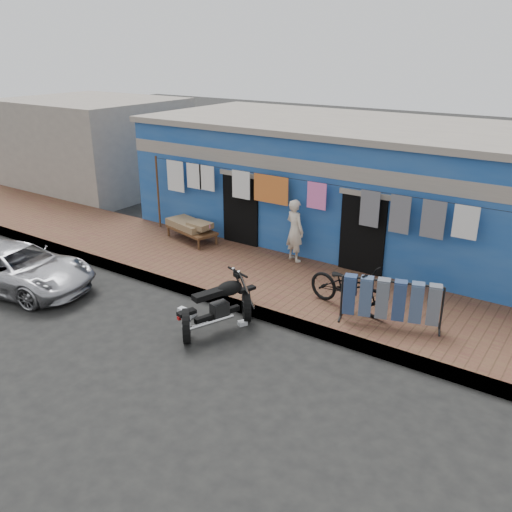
{
  "coord_description": "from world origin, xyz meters",
  "views": [
    {
      "loc": [
        6.0,
        -6.7,
        5.29
      ],
      "look_at": [
        0.0,
        2.0,
        1.15
      ],
      "focal_mm": 38.0,
      "sensor_mm": 36.0,
      "label": 1
    }
  ],
  "objects_px": {
    "jeans_rack": "(391,302)",
    "motorcycle": "(217,304)",
    "car": "(17,267)",
    "bicycle": "(349,282)",
    "seated_person": "(295,230)",
    "charpoy": "(192,230)"
  },
  "relations": [
    {
      "from": "seated_person",
      "to": "charpoy",
      "type": "bearing_deg",
      "value": 27.15
    },
    {
      "from": "jeans_rack",
      "to": "motorcycle",
      "type": "bearing_deg",
      "value": -148.57
    },
    {
      "from": "seated_person",
      "to": "charpoy",
      "type": "distance_m",
      "value": 3.15
    },
    {
      "from": "seated_person",
      "to": "charpoy",
      "type": "xyz_separation_m",
      "value": [
        -3.09,
        -0.31,
        -0.51
      ]
    },
    {
      "from": "motorcycle",
      "to": "jeans_rack",
      "type": "relative_size",
      "value": 0.94
    },
    {
      "from": "car",
      "to": "jeans_rack",
      "type": "xyz_separation_m",
      "value": [
        7.85,
        2.79,
        0.19
      ]
    },
    {
      "from": "car",
      "to": "jeans_rack",
      "type": "distance_m",
      "value": 8.33
    },
    {
      "from": "seated_person",
      "to": "bicycle",
      "type": "bearing_deg",
      "value": 165.23
    },
    {
      "from": "car",
      "to": "seated_person",
      "type": "relative_size",
      "value": 2.41
    },
    {
      "from": "bicycle",
      "to": "car",
      "type": "bearing_deg",
      "value": 120.96
    },
    {
      "from": "motorcycle",
      "to": "charpoy",
      "type": "xyz_separation_m",
      "value": [
        -3.46,
        3.23,
        -0.05
      ]
    },
    {
      "from": "car",
      "to": "jeans_rack",
      "type": "relative_size",
      "value": 1.89
    },
    {
      "from": "car",
      "to": "motorcycle",
      "type": "height_order",
      "value": "motorcycle"
    },
    {
      "from": "car",
      "to": "bicycle",
      "type": "bearing_deg",
      "value": -78.08
    },
    {
      "from": "seated_person",
      "to": "motorcycle",
      "type": "height_order",
      "value": "seated_person"
    },
    {
      "from": "bicycle",
      "to": "jeans_rack",
      "type": "relative_size",
      "value": 0.91
    },
    {
      "from": "bicycle",
      "to": "motorcycle",
      "type": "distance_m",
      "value": 2.68
    },
    {
      "from": "car",
      "to": "seated_person",
      "type": "bearing_deg",
      "value": -56.46
    },
    {
      "from": "seated_person",
      "to": "charpoy",
      "type": "height_order",
      "value": "seated_person"
    },
    {
      "from": "bicycle",
      "to": "motorcycle",
      "type": "bearing_deg",
      "value": 142.84
    },
    {
      "from": "motorcycle",
      "to": "bicycle",
      "type": "bearing_deg",
      "value": 63.04
    },
    {
      "from": "charpoy",
      "to": "jeans_rack",
      "type": "relative_size",
      "value": 0.89
    }
  ]
}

